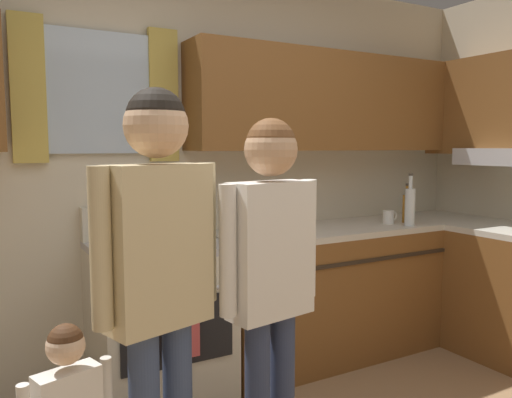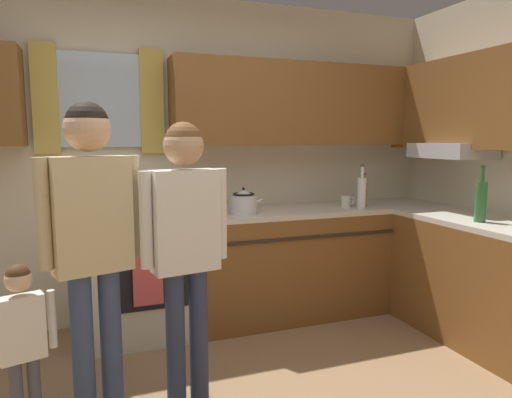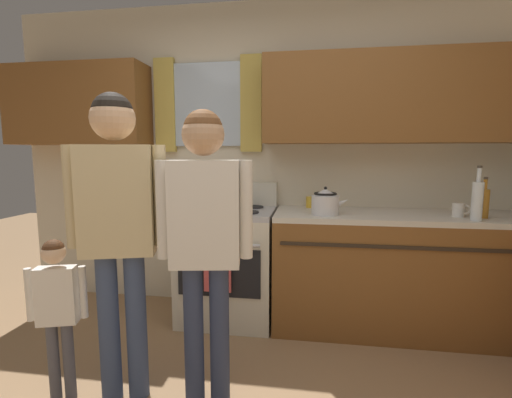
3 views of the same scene
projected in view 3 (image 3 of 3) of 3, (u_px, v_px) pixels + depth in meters
name	position (u px, v px, depth m)	size (l,w,h in m)	color
back_wall_unit	(278.00, 137.00, 3.02)	(4.60, 0.42, 2.60)	beige
kitchen_counter_run	(499.00, 298.00, 2.24)	(2.23, 2.14, 0.90)	brown
stove_oven	(229.00, 262.00, 2.93)	(0.74, 0.67, 1.10)	beige
bottle_tall_clear	(477.00, 200.00, 2.38)	(0.07, 0.07, 0.37)	silver
bottle_oil_amber	(484.00, 202.00, 2.49)	(0.06, 0.06, 0.29)	#B27223
mug_mustard_yellow	(311.00, 202.00, 2.98)	(0.12, 0.08, 0.09)	gold
mug_ceramic_white	(459.00, 210.00, 2.54)	(0.13, 0.08, 0.09)	white
stovetop_kettle	(325.00, 202.00, 2.63)	(0.27, 0.20, 0.21)	silver
adult_holding_child	(117.00, 212.00, 1.87)	(0.50, 0.26, 1.65)	#38476B
adult_in_plaid	(205.00, 225.00, 1.83)	(0.48, 0.21, 1.56)	#2D3856
small_child	(57.00, 301.00, 1.92)	(0.30, 0.14, 0.90)	#4C4C56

